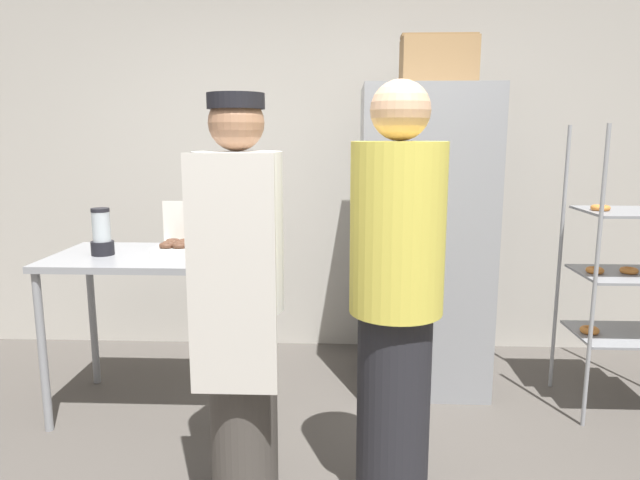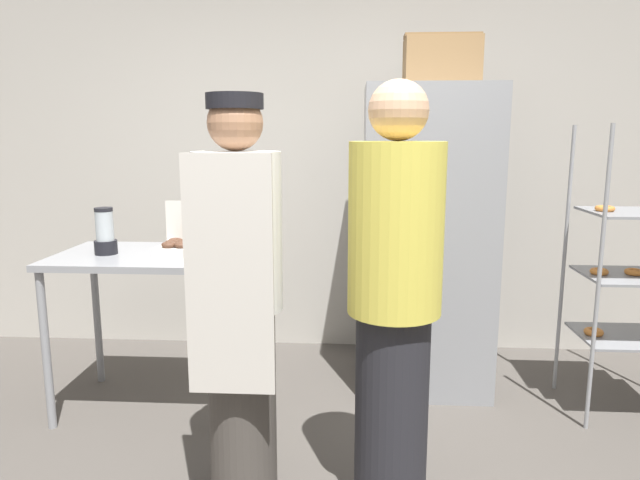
{
  "view_description": "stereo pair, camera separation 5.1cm",
  "coord_description": "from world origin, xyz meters",
  "px_view_note": "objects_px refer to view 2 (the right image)",
  "views": [
    {
      "loc": [
        0.15,
        -1.92,
        1.56
      ],
      "look_at": [
        0.04,
        0.69,
        1.08
      ],
      "focal_mm": 32.0,
      "sensor_mm": 36.0,
      "label": 1
    },
    {
      "loc": [
        0.2,
        -1.92,
        1.56
      ],
      "look_at": [
        0.04,
        0.69,
        1.08
      ],
      "focal_mm": 32.0,
      "sensor_mm": 36.0,
      "label": 2
    }
  ],
  "objects_px": {
    "blender_pitcher": "(105,233)",
    "person_customer": "(394,301)",
    "donut_box": "(185,245)",
    "person_baker": "(239,294)",
    "cardboard_storage_box": "(441,61)",
    "refrigerator": "(426,241)",
    "baking_rack": "(634,275)"
  },
  "relations": [
    {
      "from": "refrigerator",
      "to": "donut_box",
      "type": "height_order",
      "value": "refrigerator"
    },
    {
      "from": "baking_rack",
      "to": "person_customer",
      "type": "relative_size",
      "value": 0.92
    },
    {
      "from": "blender_pitcher",
      "to": "cardboard_storage_box",
      "type": "distance_m",
      "value": 2.17
    },
    {
      "from": "person_baker",
      "to": "person_customer",
      "type": "relative_size",
      "value": 0.97
    },
    {
      "from": "refrigerator",
      "to": "person_customer",
      "type": "relative_size",
      "value": 1.04
    },
    {
      "from": "refrigerator",
      "to": "donut_box",
      "type": "distance_m",
      "value": 1.44
    },
    {
      "from": "donut_box",
      "to": "refrigerator",
      "type": "bearing_deg",
      "value": 16.54
    },
    {
      "from": "donut_box",
      "to": "cardboard_storage_box",
      "type": "xyz_separation_m",
      "value": [
        1.44,
        0.45,
        1.03
      ]
    },
    {
      "from": "refrigerator",
      "to": "cardboard_storage_box",
      "type": "xyz_separation_m",
      "value": [
        0.06,
        0.04,
        1.06
      ]
    },
    {
      "from": "baking_rack",
      "to": "person_baker",
      "type": "bearing_deg",
      "value": -156.58
    },
    {
      "from": "cardboard_storage_box",
      "to": "person_baker",
      "type": "distance_m",
      "value": 1.9
    },
    {
      "from": "donut_box",
      "to": "person_customer",
      "type": "distance_m",
      "value": 1.39
    },
    {
      "from": "refrigerator",
      "to": "person_customer",
      "type": "distance_m",
      "value": 1.28
    },
    {
      "from": "cardboard_storage_box",
      "to": "person_customer",
      "type": "xyz_separation_m",
      "value": [
        -0.34,
        -1.29,
        -1.09
      ]
    },
    {
      "from": "blender_pitcher",
      "to": "donut_box",
      "type": "bearing_deg",
      "value": 3.67
    },
    {
      "from": "refrigerator",
      "to": "cardboard_storage_box",
      "type": "relative_size",
      "value": 4.19
    },
    {
      "from": "donut_box",
      "to": "person_baker",
      "type": "relative_size",
      "value": 0.17
    },
    {
      "from": "blender_pitcher",
      "to": "person_customer",
      "type": "height_order",
      "value": "person_customer"
    },
    {
      "from": "person_customer",
      "to": "blender_pitcher",
      "type": "bearing_deg",
      "value": 152.16
    },
    {
      "from": "blender_pitcher",
      "to": "person_customer",
      "type": "relative_size",
      "value": 0.15
    },
    {
      "from": "cardboard_storage_box",
      "to": "person_baker",
      "type": "relative_size",
      "value": 0.26
    },
    {
      "from": "cardboard_storage_box",
      "to": "person_baker",
      "type": "bearing_deg",
      "value": -128.99
    },
    {
      "from": "person_baker",
      "to": "refrigerator",
      "type": "bearing_deg",
      "value": 51.86
    },
    {
      "from": "person_baker",
      "to": "baking_rack",
      "type": "bearing_deg",
      "value": 23.42
    },
    {
      "from": "cardboard_storage_box",
      "to": "person_baker",
      "type": "height_order",
      "value": "cardboard_storage_box"
    },
    {
      "from": "baking_rack",
      "to": "blender_pitcher",
      "type": "distance_m",
      "value": 2.95
    },
    {
      "from": "blender_pitcher",
      "to": "person_customer",
      "type": "distance_m",
      "value": 1.75
    },
    {
      "from": "blender_pitcher",
      "to": "person_customer",
      "type": "bearing_deg",
      "value": -27.84
    },
    {
      "from": "donut_box",
      "to": "cardboard_storage_box",
      "type": "distance_m",
      "value": 1.83
    },
    {
      "from": "refrigerator",
      "to": "baking_rack",
      "type": "relative_size",
      "value": 1.14
    },
    {
      "from": "refrigerator",
      "to": "person_customer",
      "type": "bearing_deg",
      "value": -102.55
    },
    {
      "from": "donut_box",
      "to": "baking_rack",
      "type": "bearing_deg",
      "value": 2.68
    }
  ]
}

